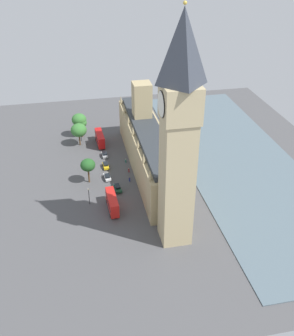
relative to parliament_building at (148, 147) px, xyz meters
name	(u,v)px	position (x,y,z in m)	size (l,w,h in m)	color
ground_plane	(143,169)	(1.99, 1.04, -8.01)	(139.35, 139.35, 0.00)	#4C4C4F
river_thames	(237,159)	(-32.93, 1.04, -7.88)	(39.52, 125.42, 0.25)	slate
parliament_building	(148,147)	(0.00, 0.00, 0.00)	(11.30, 61.33, 27.19)	tan
clock_tower	(179,135)	(0.26, 37.41, 22.98)	(8.66, 8.66, 59.85)	tan
double_decker_bus_by_river_gate	(100,138)	(14.61, -20.37, -5.37)	(3.02, 10.60, 4.75)	red
car_silver_under_trees	(105,154)	(13.98, -10.36, -7.12)	(2.18, 4.24, 1.74)	#B7B7BC
car_yellow_cab_leading	(106,165)	(14.43, -2.52, -7.12)	(2.06, 4.41, 1.74)	gold
car_white_trailing	(107,177)	(14.76, 5.00, -7.12)	(2.28, 4.48, 1.74)	silver
car_dark_green_far_end	(117,188)	(12.30, 12.14, -7.12)	(2.30, 4.89, 1.74)	#19472D
double_decker_bus_kerbside	(112,202)	(15.10, 21.81, -5.37)	(2.96, 10.59, 4.75)	red
pedestrian_opposite_hall	(129,170)	(6.97, 2.01, -7.31)	(0.56, 0.45, 1.56)	maroon
pedestrian_midblock	(126,161)	(7.01, -4.48, -7.29)	(0.67, 0.64, 1.59)	#336B60
pedestrian_near_tower	(130,179)	(7.65, 7.69, -7.25)	(0.53, 0.63, 1.70)	navy
plane_tree_corner	(79,120)	(21.70, -29.01, -0.85)	(5.76, 5.76, 9.65)	brown
plane_tree_slot_10	(79,130)	(22.30, -21.39, -1.70)	(6.00, 6.00, 8.89)	brown
plane_tree_slot_11	(81,123)	(21.03, -28.37, -2.03)	(4.49, 4.49, 7.95)	brown
plane_tree_slot_12	(88,165)	(20.79, 5.54, -1.55)	(4.82, 4.82, 8.58)	brown
street_lamp_slot_13	(81,130)	(21.52, -24.64, -3.30)	(0.56, 0.56, 6.81)	black
street_lamp_slot_14	(89,193)	(21.60, 17.90, -3.94)	(0.56, 0.56, 5.76)	black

